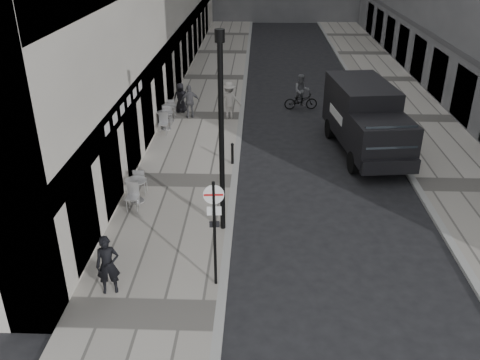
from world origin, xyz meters
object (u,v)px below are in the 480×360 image
object	(u,v)px
walking_man	(108,265)
cyclist	(301,96)
sign_post	(214,221)
lamppost	(221,126)
panel_van	(365,116)

from	to	relation	value
walking_man	cyclist	distance (m)	17.17
sign_post	cyclist	size ratio (longest dim) A/B	1.62
sign_post	lamppost	bearing A→B (deg)	85.65
lamppost	cyclist	distance (m)	13.42
panel_van	lamppost	bearing A→B (deg)	-136.89
sign_post	lamppost	world-z (taller)	lamppost
cyclist	walking_man	bearing A→B (deg)	-116.22
lamppost	cyclist	world-z (taller)	lamppost
walking_man	sign_post	bearing A→B (deg)	-3.78
sign_post	cyclist	xyz separation A→B (m)	(3.40, 15.56, -1.38)
walking_man	panel_van	xyz separation A→B (m)	(8.51, 10.21, 0.67)
lamppost	cyclist	xyz separation A→B (m)	(3.40, 12.66, -2.89)
walking_man	lamppost	world-z (taller)	lamppost
panel_van	walking_man	bearing A→B (deg)	-136.92
lamppost	cyclist	bearing A→B (deg)	74.95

